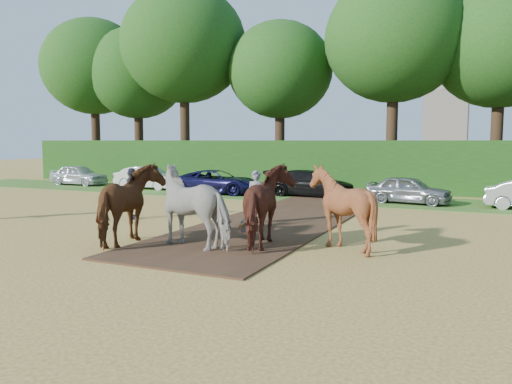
{
  "coord_description": "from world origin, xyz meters",
  "views": [
    {
      "loc": [
        8.3,
        -10.85,
        2.99
      ],
      "look_at": [
        1.93,
        3.16,
        1.4
      ],
      "focal_mm": 35.0,
      "sensor_mm": 36.0,
      "label": 1
    }
  ],
  "objects_px": {
    "plough_team": "(235,206)",
    "church": "(449,51)",
    "spectator_far": "(132,194)",
    "parked_cars": "(382,187)"
  },
  "relations": [
    {
      "from": "plough_team",
      "to": "church",
      "type": "distance_m",
      "value": 54.85
    },
    {
      "from": "church",
      "to": "spectator_far",
      "type": "bearing_deg",
      "value": -98.78
    },
    {
      "from": "plough_team",
      "to": "parked_cars",
      "type": "height_order",
      "value": "plough_team"
    },
    {
      "from": "spectator_far",
      "to": "church",
      "type": "bearing_deg",
      "value": -38.45
    },
    {
      "from": "spectator_far",
      "to": "plough_team",
      "type": "distance_m",
      "value": 6.4
    },
    {
      "from": "spectator_far",
      "to": "parked_cars",
      "type": "height_order",
      "value": "spectator_far"
    },
    {
      "from": "spectator_far",
      "to": "plough_team",
      "type": "bearing_deg",
      "value": -144.84
    },
    {
      "from": "plough_team",
      "to": "church",
      "type": "xyz_separation_m",
      "value": [
        2.03,
        53.35,
        12.58
      ]
    },
    {
      "from": "parked_cars",
      "to": "church",
      "type": "distance_m",
      "value": 43.08
    },
    {
      "from": "plough_team",
      "to": "parked_cars",
      "type": "distance_m",
      "value": 12.43
    }
  ]
}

